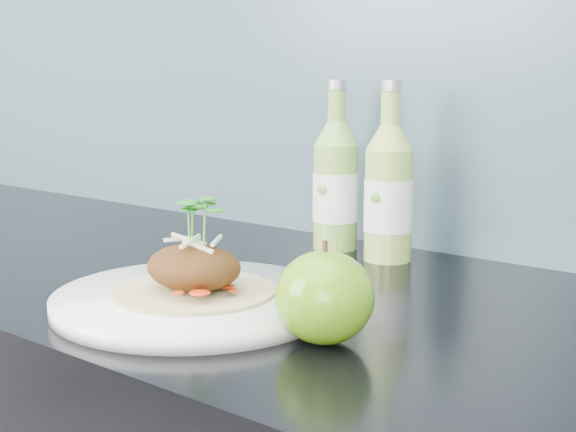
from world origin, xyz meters
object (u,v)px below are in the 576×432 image
at_px(cider_bottle_right, 389,193).
at_px(green_apple, 325,297).
at_px(dinner_plate, 195,300).
at_px(cider_bottle_left, 336,186).

bearing_deg(cider_bottle_right, green_apple, -58.59).
height_order(dinner_plate, green_apple, green_apple).
height_order(green_apple, cider_bottle_right, cider_bottle_right).
bearing_deg(green_apple, dinner_plate, 178.61).
distance_m(dinner_plate, cider_bottle_right, 0.33).
bearing_deg(cider_bottle_right, dinner_plate, -88.55).
bearing_deg(cider_bottle_left, dinner_plate, -94.92).
relative_size(dinner_plate, green_apple, 3.54).
relative_size(dinner_plate, cider_bottle_left, 1.68).
xyz_separation_m(dinner_plate, green_apple, (0.18, -0.00, 0.04)).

